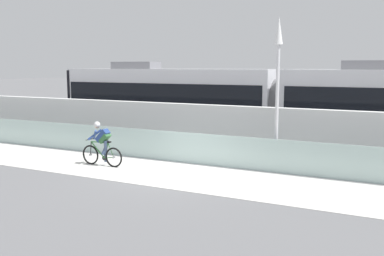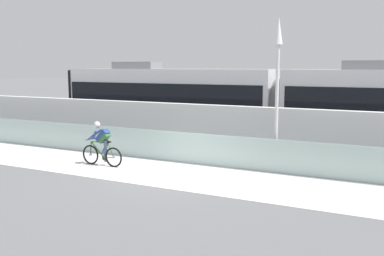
# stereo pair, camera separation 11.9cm
# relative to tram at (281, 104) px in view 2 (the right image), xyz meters

# --- Properties ---
(ground_plane) EXTENTS (200.00, 200.00, 0.00)m
(ground_plane) POSITION_rel_tram_xyz_m (-1.80, -6.85, -1.89)
(ground_plane) COLOR slate
(bike_path_deck) EXTENTS (32.00, 3.20, 0.01)m
(bike_path_deck) POSITION_rel_tram_xyz_m (-1.80, -6.85, -1.89)
(bike_path_deck) COLOR silver
(bike_path_deck) RESTS_ON ground
(glass_parapet) EXTENTS (32.00, 0.05, 1.15)m
(glass_parapet) POSITION_rel_tram_xyz_m (-1.80, -5.00, -1.32)
(glass_parapet) COLOR #ADC6C1
(glass_parapet) RESTS_ON ground
(concrete_barrier_wall) EXTENTS (32.00, 0.36, 2.04)m
(concrete_barrier_wall) POSITION_rel_tram_xyz_m (-1.80, -3.20, -0.87)
(concrete_barrier_wall) COLOR white
(concrete_barrier_wall) RESTS_ON ground
(tram_rail_near) EXTENTS (32.00, 0.08, 0.01)m
(tram_rail_near) POSITION_rel_tram_xyz_m (-1.80, -0.72, -1.89)
(tram_rail_near) COLOR #595654
(tram_rail_near) RESTS_ON ground
(tram_rail_far) EXTENTS (32.00, 0.08, 0.01)m
(tram_rail_far) POSITION_rel_tram_xyz_m (-1.80, 0.72, -1.89)
(tram_rail_far) COLOR #595654
(tram_rail_far) RESTS_ON ground
(tram) EXTENTS (22.56, 2.54, 3.81)m
(tram) POSITION_rel_tram_xyz_m (0.00, 0.00, 0.00)
(tram) COLOR silver
(tram) RESTS_ON ground
(cyclist_on_bike) EXTENTS (1.77, 0.58, 1.61)m
(cyclist_on_bike) POSITION_rel_tram_xyz_m (-4.59, -6.85, -1.11)
(cyclist_on_bike) COLOR black
(cyclist_on_bike) RESTS_ON ground
(lamp_post_antenna) EXTENTS (0.28, 0.28, 5.20)m
(lamp_post_antenna) POSITION_rel_tram_xyz_m (1.20, -4.70, 1.40)
(lamp_post_antenna) COLOR gray
(lamp_post_antenna) RESTS_ON ground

